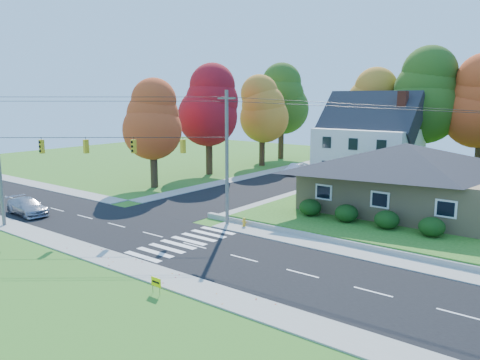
{
  "coord_description": "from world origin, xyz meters",
  "views": [
    {
      "loc": [
        20.03,
        -21.24,
        9.53
      ],
      "look_at": [
        -2.43,
        8.0,
        2.93
      ],
      "focal_mm": 35.0,
      "sensor_mm": 36.0,
      "label": 1
    }
  ],
  "objects_px": {
    "ranch_house": "(404,176)",
    "white_car": "(295,169)",
    "fire_hydrant": "(244,223)",
    "silver_sedan": "(27,206)"
  },
  "relations": [
    {
      "from": "ranch_house",
      "to": "fire_hydrant",
      "type": "xyz_separation_m",
      "value": [
        -8.09,
        -10.55,
        -2.92
      ]
    },
    {
      "from": "ranch_house",
      "to": "fire_hydrant",
      "type": "height_order",
      "value": "ranch_house"
    },
    {
      "from": "ranch_house",
      "to": "silver_sedan",
      "type": "height_order",
      "value": "ranch_house"
    },
    {
      "from": "silver_sedan",
      "to": "white_car",
      "type": "bearing_deg",
      "value": -8.2
    },
    {
      "from": "ranch_house",
      "to": "white_car",
      "type": "xyz_separation_m",
      "value": [
        -17.46,
        12.4,
        -2.61
      ]
    },
    {
      "from": "ranch_house",
      "to": "white_car",
      "type": "relative_size",
      "value": 3.77
    },
    {
      "from": "ranch_house",
      "to": "silver_sedan",
      "type": "distance_m",
      "value": 30.63
    },
    {
      "from": "ranch_house",
      "to": "fire_hydrant",
      "type": "distance_m",
      "value": 13.62
    },
    {
      "from": "silver_sedan",
      "to": "white_car",
      "type": "distance_m",
      "value": 31.55
    },
    {
      "from": "white_car",
      "to": "fire_hydrant",
      "type": "bearing_deg",
      "value": -73.02
    }
  ]
}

